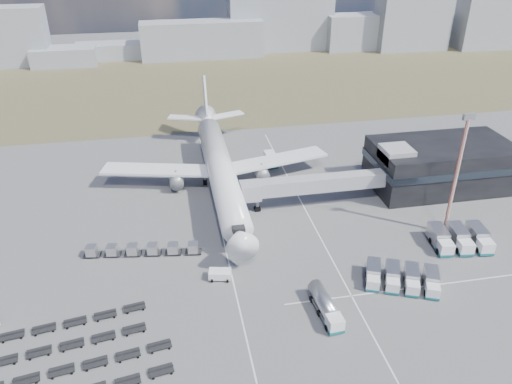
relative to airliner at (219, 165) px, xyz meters
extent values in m
plane|color=#565659|center=(0.00, -32.38, -5.29)|extent=(420.00, 420.00, 0.00)
cube|color=#4D4D2E|center=(0.00, 77.62, -5.29)|extent=(420.00, 90.00, 0.01)
cube|color=silver|center=(-2.00, -27.38, -5.29)|extent=(0.25, 110.00, 0.01)
cube|color=silver|center=(16.00, -27.38, -5.29)|extent=(0.25, 110.00, 0.01)
cube|color=silver|center=(25.00, -40.38, -5.29)|extent=(40.00, 0.25, 0.01)
cube|color=black|center=(48.00, -8.38, -0.29)|extent=(30.00, 16.00, 10.00)
cube|color=#262D38|center=(48.00, -8.38, 0.91)|extent=(30.40, 16.40, 1.60)
cube|color=#939399|center=(36.00, -10.38, 4.21)|extent=(6.00, 6.00, 3.00)
cube|color=#939399|center=(18.10, -11.88, -0.19)|extent=(29.80, 3.00, 3.00)
cube|color=#939399|center=(4.70, -12.38, -0.19)|extent=(4.00, 3.60, 3.40)
cylinder|color=slate|center=(6.20, -11.88, -2.74)|extent=(0.70, 0.70, 5.10)
cylinder|color=black|center=(6.20, -11.88, -4.84)|extent=(1.40, 0.90, 1.40)
cylinder|color=white|center=(0.00, -2.38, 0.01)|extent=(5.60, 48.00, 5.60)
cone|color=white|center=(0.00, -28.88, 0.01)|extent=(5.60, 5.00, 5.60)
cone|color=white|center=(0.00, 25.62, 0.81)|extent=(5.60, 8.00, 5.60)
cube|color=black|center=(0.00, -26.88, 0.81)|extent=(2.20, 2.00, 0.80)
cube|color=white|center=(-13.00, 2.62, -1.19)|extent=(25.59, 11.38, 0.50)
cube|color=white|center=(13.00, 2.62, -1.19)|extent=(25.59, 11.38, 0.50)
cylinder|color=slate|center=(-9.50, 0.62, -2.89)|extent=(3.00, 5.00, 3.00)
cylinder|color=slate|center=(9.50, 0.62, -2.89)|extent=(3.00, 5.00, 3.00)
cube|color=white|center=(-5.50, 27.62, 1.21)|extent=(9.49, 5.63, 0.35)
cube|color=white|center=(5.50, 27.62, 1.21)|extent=(9.49, 5.63, 0.35)
cube|color=white|center=(0.00, 28.62, 6.51)|extent=(0.50, 9.06, 11.45)
cylinder|color=slate|center=(0.00, -23.38, -4.04)|extent=(0.50, 0.50, 2.50)
cylinder|color=slate|center=(-3.20, 1.62, -4.04)|extent=(0.60, 0.60, 2.50)
cylinder|color=slate|center=(3.20, 1.62, -4.04)|extent=(0.60, 0.60, 2.50)
cylinder|color=black|center=(0.00, -23.38, -4.79)|extent=(0.50, 1.20, 1.20)
cube|color=#8E929B|center=(-48.49, 114.62, -1.72)|extent=(25.07, 12.00, 7.14)
cube|color=#8E929B|center=(-22.94, 122.51, -2.10)|extent=(45.11, 12.00, 6.38)
cube|color=#8E929B|center=(7.34, 117.29, 2.18)|extent=(51.01, 12.00, 14.95)
cube|color=#8E929B|center=(42.58, 124.46, 6.66)|extent=(45.55, 12.00, 23.91)
cube|color=#8E929B|center=(74.15, 119.50, 2.26)|extent=(23.16, 12.00, 15.11)
cube|color=#8E929B|center=(100.37, 114.57, 6.69)|extent=(31.84, 12.00, 23.96)
cube|color=#8E929B|center=(133.66, 110.86, 5.66)|extent=(25.21, 12.00, 21.90)
cube|color=white|center=(10.86, -47.06, -3.91)|extent=(2.44, 2.44, 2.19)
cube|color=#115C65|center=(10.86, -47.06, -4.77)|extent=(2.54, 2.54, 0.48)
cylinder|color=#B2B2B7|center=(10.52, -42.41, -3.48)|extent=(2.89, 7.29, 2.38)
cube|color=slate|center=(10.52, -42.41, -4.58)|extent=(2.80, 7.28, 0.33)
cylinder|color=black|center=(10.63, -43.84, -4.82)|extent=(2.54, 1.22, 1.05)
cube|color=white|center=(-4.00, -32.18, -4.49)|extent=(4.02, 2.81, 1.61)
cube|color=white|center=(13.43, 8.88, -3.81)|extent=(2.49, 5.66, 2.59)
cube|color=#115C65|center=(13.43, 8.88, -4.87)|extent=(2.58, 5.75, 0.42)
cube|color=white|center=(19.86, -39.43, -4.12)|extent=(2.69, 2.64, 1.99)
cube|color=#115C65|center=(19.86, -39.43, -4.88)|extent=(2.80, 2.76, 0.41)
cube|color=#B2B2B7|center=(21.08, -36.51, -3.75)|extent=(3.60, 4.67, 2.35)
cube|color=white|center=(22.69, -40.62, -4.12)|extent=(2.69, 2.64, 1.99)
cube|color=#115C65|center=(22.69, -40.62, -4.88)|extent=(2.80, 2.76, 0.41)
cube|color=#B2B2B7|center=(23.91, -37.69, -3.75)|extent=(3.60, 4.67, 2.35)
cube|color=white|center=(25.53, -41.80, -4.12)|extent=(2.69, 2.64, 1.99)
cube|color=#115C65|center=(25.53, -41.80, -4.88)|extent=(2.80, 2.76, 0.41)
cube|color=#B2B2B7|center=(26.75, -38.88, -3.75)|extent=(3.60, 4.67, 2.35)
cube|color=white|center=(28.37, -42.98, -4.12)|extent=(2.69, 2.64, 1.99)
cube|color=#115C65|center=(28.37, -42.98, -4.88)|extent=(2.80, 2.76, 0.41)
cube|color=#B2B2B7|center=(29.59, -40.06, -3.75)|extent=(3.60, 4.67, 2.35)
cube|color=white|center=(36.12, -32.93, -3.90)|extent=(2.74, 2.65, 2.35)
cube|color=#115C65|center=(36.12, -32.93, -4.81)|extent=(2.86, 2.77, 0.48)
cube|color=#B2B2B7|center=(36.61, -29.22, -3.48)|extent=(3.18, 5.21, 2.78)
cube|color=white|center=(39.72, -33.40, -3.90)|extent=(2.74, 2.65, 2.35)
cube|color=#115C65|center=(39.72, -33.40, -4.81)|extent=(2.86, 2.77, 0.48)
cube|color=#B2B2B7|center=(40.21, -29.70, -3.48)|extent=(3.18, 5.21, 2.78)
cube|color=white|center=(43.32, -33.88, -3.90)|extent=(2.74, 2.65, 2.35)
cube|color=#115C65|center=(43.32, -33.88, -4.81)|extent=(2.86, 2.77, 0.48)
cube|color=#B2B2B7|center=(43.81, -30.17, -3.48)|extent=(3.18, 5.21, 2.78)
cube|color=black|center=(-25.52, -21.77, -4.96)|extent=(3.12, 2.16, 0.20)
cube|color=#B2B2B7|center=(-25.52, -21.77, -4.01)|extent=(2.01, 2.01, 1.67)
cube|color=black|center=(-21.98, -22.26, -4.96)|extent=(3.12, 2.16, 0.20)
cube|color=#B2B2B7|center=(-21.98, -22.26, -4.01)|extent=(2.01, 2.01, 1.67)
cube|color=black|center=(-18.45, -22.74, -4.96)|extent=(3.12, 2.16, 0.20)
cube|color=#B2B2B7|center=(-18.45, -22.74, -4.01)|extent=(2.01, 2.01, 1.67)
cube|color=black|center=(-14.91, -23.22, -4.96)|extent=(3.12, 2.16, 0.20)
cube|color=#B2B2B7|center=(-14.91, -23.22, -4.01)|extent=(2.01, 2.01, 1.67)
cube|color=black|center=(-11.37, -23.70, -4.96)|extent=(3.12, 2.16, 0.20)
cube|color=#B2B2B7|center=(-11.37, -23.70, -4.01)|extent=(2.01, 2.01, 1.67)
cube|color=black|center=(-7.83, -24.18, -4.96)|extent=(3.12, 2.16, 0.20)
cube|color=#B2B2B7|center=(-7.83, -24.18, -4.01)|extent=(2.01, 2.01, 1.67)
cube|color=black|center=(-27.66, -47.87, -4.90)|extent=(30.18, 6.62, 0.78)
cube|color=black|center=(-28.42, -43.38, -4.90)|extent=(25.91, 5.90, 0.78)
cube|color=black|center=(-29.17, -38.90, -4.90)|extent=(25.91, 5.90, 0.78)
cylinder|color=#BB381D|center=(39.85, -26.17, 6.20)|extent=(0.64, 0.64, 22.98)
cube|color=slate|center=(39.85, -26.17, 17.96)|extent=(2.24, 0.73, 1.10)
cube|color=#565659|center=(39.85, -26.17, -5.15)|extent=(1.84, 1.84, 0.28)
camera|label=1|loc=(-10.35, -97.80, 47.59)|focal=35.00mm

